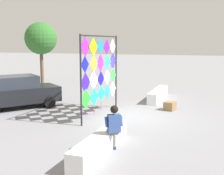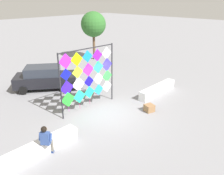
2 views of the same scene
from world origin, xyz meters
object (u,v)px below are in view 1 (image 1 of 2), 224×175
seated_vendor (113,125)px  cardboard_box_large (170,106)px  kite_display_rack (100,69)px  parked_car (15,92)px  tree_palm_like (41,40)px

seated_vendor → cardboard_box_large: (5.93, -0.72, -0.63)m
cardboard_box_large → kite_display_rack: bearing=126.9°
seated_vendor → parked_car: (3.83, 6.43, -0.03)m
parked_car → tree_palm_like: tree_palm_like is taller
kite_display_rack → cardboard_box_large: (2.03, -2.70, -1.82)m
parked_car → cardboard_box_large: size_ratio=8.92×
seated_vendor → cardboard_box_large: 6.00m
kite_display_rack → parked_car: 4.62m
kite_display_rack → cardboard_box_large: 3.83m
seated_vendor → parked_car: 7.49m
seated_vendor → tree_palm_like: size_ratio=0.30×
kite_display_rack → parked_car: (-0.06, 4.46, -1.22)m
cardboard_box_large → tree_palm_like: size_ratio=0.10×
kite_display_rack → parked_car: size_ratio=0.84×
seated_vendor → cardboard_box_large: bearing=-6.9°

